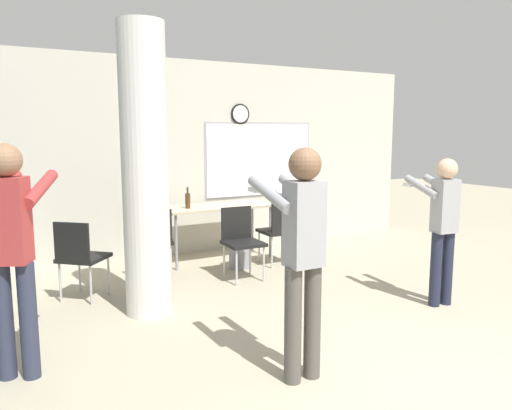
# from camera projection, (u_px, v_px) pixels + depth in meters

# --- Properties ---
(wall_back) EXTENTS (8.00, 0.15, 2.80)m
(wall_back) POSITION_uv_depth(u_px,v_px,m) (187.00, 158.00, 7.27)
(wall_back) COLOR beige
(wall_back) RESTS_ON ground_plane
(support_pillar) EXTENTS (0.44, 0.44, 2.80)m
(support_pillar) POSITION_uv_depth(u_px,v_px,m) (145.00, 172.00, 4.77)
(support_pillar) COLOR silver
(support_pillar) RESTS_ON ground_plane
(folding_table) EXTENTS (1.53, 0.65, 0.77)m
(folding_table) POSITION_uv_depth(u_px,v_px,m) (217.00, 210.00, 6.95)
(folding_table) COLOR beige
(folding_table) RESTS_ON ground_plane
(bottle_on_table) EXTENTS (0.07, 0.07, 0.29)m
(bottle_on_table) POSITION_uv_depth(u_px,v_px,m) (188.00, 200.00, 6.67)
(bottle_on_table) COLOR #4C3319
(bottle_on_table) RESTS_ON folding_table
(waste_bin) EXTENTS (0.28, 0.28, 0.36)m
(waste_bin) POSITION_uv_depth(u_px,v_px,m) (239.00, 255.00, 6.57)
(waste_bin) COLOR gray
(waste_bin) RESTS_ON ground_plane
(chair_table_right) EXTENTS (0.46, 0.46, 0.87)m
(chair_table_right) POSITION_uv_depth(u_px,v_px,m) (280.00, 228.00, 6.68)
(chair_table_right) COLOR black
(chair_table_right) RESTS_ON ground_plane
(chair_near_pillar) EXTENTS (0.62, 0.62, 0.87)m
(chair_near_pillar) POSITION_uv_depth(u_px,v_px,m) (80.00, 254.00, 5.26)
(chair_near_pillar) COLOR black
(chair_near_pillar) RESTS_ON ground_plane
(chair_table_left) EXTENTS (0.53, 0.53, 0.87)m
(chair_table_left) POSITION_uv_depth(u_px,v_px,m) (155.00, 237.00, 6.08)
(chair_table_left) COLOR black
(chair_table_left) RESTS_ON ground_plane
(chair_table_front) EXTENTS (0.45, 0.45, 0.87)m
(chair_table_front) POSITION_uv_depth(u_px,v_px,m) (241.00, 237.00, 6.07)
(chair_table_front) COLOR black
(chair_table_front) RESTS_ON ground_plane
(person_playing_side) EXTENTS (0.39, 0.62, 1.52)m
(person_playing_side) POSITION_uv_depth(u_px,v_px,m) (442.00, 220.00, 5.09)
(person_playing_side) COLOR #1E2338
(person_playing_side) RESTS_ON ground_plane
(person_playing_front) EXTENTS (0.36, 0.66, 1.68)m
(person_playing_front) POSITION_uv_depth(u_px,v_px,m) (302.00, 246.00, 3.52)
(person_playing_front) COLOR #514C47
(person_playing_front) RESTS_ON ground_plane
(person_watching_back) EXTENTS (0.57, 0.69, 1.71)m
(person_watching_back) POSITION_uv_depth(u_px,v_px,m) (12.00, 243.00, 3.54)
(person_watching_back) COLOR #2D3347
(person_watching_back) RESTS_ON ground_plane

